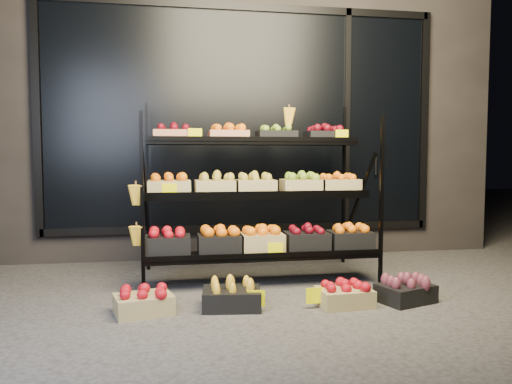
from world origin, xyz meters
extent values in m
plane|color=#514F4C|center=(0.00, 0.00, 0.00)|extent=(24.00, 24.00, 0.00)
cube|color=#2D2826|center=(0.00, 2.60, 1.75)|extent=(6.00, 2.00, 3.50)
cube|color=black|center=(0.00, 1.58, 1.55)|extent=(4.20, 0.04, 2.40)
cube|color=black|center=(0.00, 1.56, 0.34)|extent=(4.30, 0.06, 0.08)
cube|color=black|center=(0.00, 1.56, 2.76)|extent=(4.30, 0.06, 0.08)
cube|color=black|center=(-2.15, 1.56, 1.55)|extent=(0.08, 0.06, 2.50)
cube|color=black|center=(2.15, 1.56, 1.55)|extent=(0.08, 0.06, 2.50)
cube|color=black|center=(1.20, 1.56, 1.55)|extent=(0.06, 0.06, 2.50)
cylinder|color=black|center=(1.55, 1.53, 1.05)|extent=(0.02, 0.02, 0.25)
cube|color=black|center=(-1.02, 0.18, 0.75)|extent=(0.03, 0.03, 1.50)
cube|color=black|center=(1.02, 0.18, 0.75)|extent=(0.03, 0.03, 1.50)
cube|color=black|center=(-1.02, 1.15, 0.83)|extent=(0.03, 0.03, 1.66)
cube|color=black|center=(1.02, 1.15, 0.83)|extent=(0.03, 0.03, 1.66)
cube|color=black|center=(0.00, 0.35, 0.27)|extent=(2.05, 0.42, 0.03)
cube|color=black|center=(0.00, 0.15, 0.30)|extent=(2.05, 0.02, 0.05)
cube|color=black|center=(0.00, 0.65, 0.77)|extent=(2.05, 0.40, 0.03)
cube|color=black|center=(0.00, 0.46, 0.80)|extent=(2.05, 0.02, 0.05)
cube|color=black|center=(0.00, 0.95, 1.27)|extent=(2.05, 0.40, 0.03)
cube|color=black|center=(0.00, 0.76, 1.30)|extent=(2.05, 0.02, 0.05)
cube|color=tan|center=(-0.76, 0.95, 1.33)|extent=(0.38, 0.28, 0.11)
ellipsoid|color=maroon|center=(-0.76, 0.95, 1.42)|extent=(0.32, 0.24, 0.07)
cube|color=tan|center=(-0.23, 0.95, 1.33)|extent=(0.38, 0.28, 0.11)
ellipsoid|color=orange|center=(-0.23, 0.95, 1.42)|extent=(0.32, 0.24, 0.07)
cube|color=black|center=(0.24, 0.95, 1.33)|extent=(0.38, 0.28, 0.11)
ellipsoid|color=olive|center=(0.24, 0.95, 1.42)|extent=(0.32, 0.24, 0.07)
cube|color=black|center=(0.75, 0.95, 1.33)|extent=(0.38, 0.28, 0.11)
ellipsoid|color=maroon|center=(0.75, 0.95, 1.42)|extent=(0.32, 0.24, 0.07)
cube|color=tan|center=(-0.81, 0.65, 0.85)|extent=(0.38, 0.28, 0.14)
ellipsoid|color=orange|center=(-0.81, 0.65, 0.95)|extent=(0.32, 0.24, 0.07)
cube|color=tan|center=(-0.39, 0.65, 0.85)|extent=(0.38, 0.28, 0.14)
ellipsoid|color=gold|center=(-0.39, 0.65, 0.95)|extent=(0.32, 0.24, 0.07)
cube|color=tan|center=(-0.03, 0.65, 0.85)|extent=(0.38, 0.28, 0.14)
ellipsoid|color=gold|center=(-0.03, 0.65, 0.95)|extent=(0.32, 0.24, 0.07)
cube|color=tan|center=(0.43, 0.65, 0.85)|extent=(0.38, 0.28, 0.14)
ellipsoid|color=olive|center=(0.43, 0.65, 0.95)|extent=(0.32, 0.24, 0.07)
cube|color=tan|center=(0.79, 0.65, 0.85)|extent=(0.38, 0.28, 0.14)
ellipsoid|color=orange|center=(0.79, 0.65, 0.95)|extent=(0.32, 0.24, 0.07)
cube|color=black|center=(-0.83, 0.35, 0.37)|extent=(0.38, 0.28, 0.18)
ellipsoid|color=red|center=(-0.83, 0.35, 0.49)|extent=(0.32, 0.24, 0.07)
cube|color=black|center=(-0.38, 0.35, 0.37)|extent=(0.38, 0.28, 0.18)
ellipsoid|color=orange|center=(-0.38, 0.35, 0.49)|extent=(0.32, 0.24, 0.07)
cube|color=tan|center=(-0.02, 0.35, 0.37)|extent=(0.38, 0.28, 0.18)
ellipsoid|color=orange|center=(-0.02, 0.35, 0.49)|extent=(0.32, 0.24, 0.07)
cube|color=black|center=(0.40, 0.35, 0.37)|extent=(0.38, 0.28, 0.18)
ellipsoid|color=maroon|center=(0.40, 0.35, 0.49)|extent=(0.32, 0.24, 0.07)
cube|color=black|center=(0.80, 0.35, 0.37)|extent=(0.38, 0.28, 0.18)
ellipsoid|color=orange|center=(0.80, 0.35, 0.49)|extent=(0.32, 0.24, 0.07)
ellipsoid|color=yellow|center=(-1.07, 0.20, 0.91)|extent=(0.14, 0.08, 0.22)
ellipsoid|color=yellow|center=(-1.07, 0.20, 0.58)|extent=(0.14, 0.08, 0.22)
ellipsoid|color=yellow|center=(0.35, 0.85, 1.62)|extent=(0.14, 0.08, 0.22)
cube|color=#EBE700|center=(-0.81, 0.50, 0.84)|extent=(0.13, 0.01, 0.12)
cube|color=#EBE700|center=(0.87, 0.80, 1.34)|extent=(0.13, 0.01, 0.12)
cube|color=#EBE700|center=(-0.57, 0.80, 1.34)|extent=(0.13, 0.01, 0.12)
cube|color=#EBE700|center=(0.08, 0.20, 0.34)|extent=(0.13, 0.01, 0.12)
cube|color=#EBE700|center=(-0.19, -0.40, 0.06)|extent=(0.13, 0.01, 0.12)
cube|color=#EBE700|center=(0.25, -0.40, 0.06)|extent=(0.13, 0.01, 0.12)
cube|color=tan|center=(-1.00, -0.30, 0.07)|extent=(0.46, 0.38, 0.14)
ellipsoid|color=red|center=(-1.00, -0.30, 0.17)|extent=(0.39, 0.32, 0.07)
cube|color=black|center=(-0.36, -0.29, 0.07)|extent=(0.46, 0.36, 0.15)
ellipsoid|color=yellow|center=(-0.36, -0.29, 0.18)|extent=(0.39, 0.31, 0.07)
cube|color=tan|center=(0.49, -0.37, 0.07)|extent=(0.41, 0.32, 0.13)
ellipsoid|color=red|center=(0.49, -0.37, 0.16)|extent=(0.35, 0.27, 0.07)
cube|color=black|center=(1.00, -0.35, 0.07)|extent=(0.48, 0.41, 0.14)
ellipsoid|color=brown|center=(1.00, -0.35, 0.17)|extent=(0.40, 0.35, 0.07)
camera|label=1|loc=(-0.80, -3.92, 1.13)|focal=35.00mm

